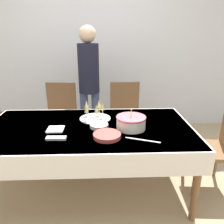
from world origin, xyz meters
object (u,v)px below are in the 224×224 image
Objects in this scene: dining_chair_far_left at (61,116)px; champagne_tray at (95,112)px; person_standing at (89,78)px; dining_chair_far_right at (125,115)px; plate_stack_main at (107,136)px; birthday_cake at (131,123)px; plate_stack_dessert at (99,126)px; dining_chair_right_end at (219,143)px.

champagne_tray is at bearing -51.84° from dining_chair_far_left.
dining_chair_far_right is at bearing -16.41° from person_standing.
plate_stack_main is at bearing -79.67° from person_standing.
plate_stack_main is 0.14× the size of person_standing.
birthday_cake is 0.30m from plate_stack_main.
champagne_tray is at bearing -121.73° from dining_chair_far_right.
dining_chair_far_left is 0.84m from champagne_tray.
birthday_cake reaches higher than champagne_tray.
dining_chair_far_right is at bearing 76.23° from plate_stack_main.
champagne_tray is 0.25m from plate_stack_dessert.
dining_chair_far_left is at bearing 122.18° from plate_stack_dessert.
dining_chair_far_left is 1.26m from birthday_cake.
person_standing reaches higher than dining_chair_right_end.
dining_chair_right_end reaches higher than plate_stack_dessert.
plate_stack_main is at bearing -60.34° from dining_chair_far_left.
dining_chair_far_left is at bearing -159.83° from person_standing.
plate_stack_dessert is 0.10× the size of person_standing.
dining_chair_far_right reaches higher than plate_stack_main.
dining_chair_far_left is 1.04m from plate_stack_dessert.
plate_stack_dessert is (-1.22, -0.01, 0.22)m from dining_chair_right_end.
dining_chair_far_right is 0.57× the size of person_standing.
dining_chair_far_right is 0.95m from plate_stack_dessert.
birthday_cake is 0.44m from champagne_tray.
dining_chair_far_left is at bearing 154.24° from dining_chair_right_end.
person_standing is (-0.22, 1.23, 0.28)m from plate_stack_main.
dining_chair_far_left is 1.96m from dining_chair_right_end.
birthday_cake is at bearing -66.55° from person_standing.
person_standing is (-1.37, 0.99, 0.49)m from dining_chair_right_end.
person_standing is (0.39, 0.14, 0.49)m from dining_chair_far_left.
person_standing is (-0.10, 0.77, 0.22)m from champagne_tray.
birthday_cake is (-0.04, -0.90, 0.26)m from dining_chair_far_right.
champagne_tray is at bearing 101.94° from plate_stack_dessert.
plate_stack_main is 1.28m from person_standing.
dining_chair_far_right is (0.88, 0.00, 0.00)m from dining_chair_far_left.
dining_chair_far_left reaches higher than champagne_tray.
champagne_tray is 1.85× the size of plate_stack_dessert.
champagne_tray is at bearing -82.59° from person_standing.
person_standing reaches higher than birthday_cake.
dining_chair_far_left is 3.94× the size of plate_stack_main.
dining_chair_far_left is 2.93× the size of champagne_tray.
champagne_tray is at bearing 170.06° from dining_chair_right_end.
birthday_cake is at bearing -92.32° from dining_chair_far_right.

